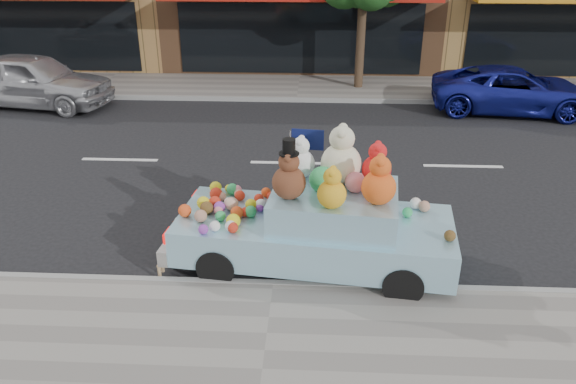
{
  "coord_description": "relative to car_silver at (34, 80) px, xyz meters",
  "views": [
    {
      "loc": [
        0.58,
        -12.05,
        5.01
      ],
      "look_at": [
        0.18,
        -4.18,
        1.25
      ],
      "focal_mm": 35.0,
      "sensor_mm": 36.0,
      "label": 1
    }
  ],
  "objects": [
    {
      "name": "car_blue",
      "position": [
        14.24,
        0.14,
        -0.15
      ],
      "size": [
        4.87,
        2.68,
        1.29
      ],
      "primitive_type": "imported",
      "rotation": [
        0.0,
        0.0,
        1.45
      ],
      "color": "#1B2197",
      "rests_on": "ground"
    },
    {
      "name": "far_sidewalk",
      "position": [
        7.89,
        2.33,
        -0.74
      ],
      "size": [
        60.0,
        3.0,
        0.12
      ],
      "primitive_type": "cube",
      "color": "gray",
      "rests_on": "ground"
    },
    {
      "name": "art_car",
      "position": [
        8.52,
        -8.46,
        0.02
      ],
      "size": [
        4.66,
        2.26,
        2.28
      ],
      "rotation": [
        0.0,
        0.0,
        -0.12
      ],
      "color": "black",
      "rests_on": "ground"
    },
    {
      "name": "near_kerb",
      "position": [
        7.89,
        -9.17,
        -0.73
      ],
      "size": [
        60.0,
        0.12,
        0.13
      ],
      "primitive_type": "cube",
      "color": "gray",
      "rests_on": "ground"
    },
    {
      "name": "far_kerb",
      "position": [
        7.89,
        0.83,
        -0.73
      ],
      "size": [
        60.0,
        0.12,
        0.13
      ],
      "primitive_type": "cube",
      "color": "gray",
      "rests_on": "ground"
    },
    {
      "name": "near_sidewalk",
      "position": [
        7.89,
        -10.67,
        -0.74
      ],
      "size": [
        60.0,
        3.0,
        0.12
      ],
      "primitive_type": "cube",
      "color": "gray",
      "rests_on": "ground"
    },
    {
      "name": "ground",
      "position": [
        7.89,
        -4.17,
        -0.8
      ],
      "size": [
        120.0,
        120.0,
        0.0
      ],
      "primitive_type": "plane",
      "color": "black",
      "rests_on": "ground"
    },
    {
      "name": "car_silver",
      "position": [
        0.0,
        0.0,
        0.0
      ],
      "size": [
        4.93,
        2.64,
        1.6
      ],
      "primitive_type": "imported",
      "rotation": [
        0.0,
        0.0,
        1.4
      ],
      "color": "silver",
      "rests_on": "ground"
    }
  ]
}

